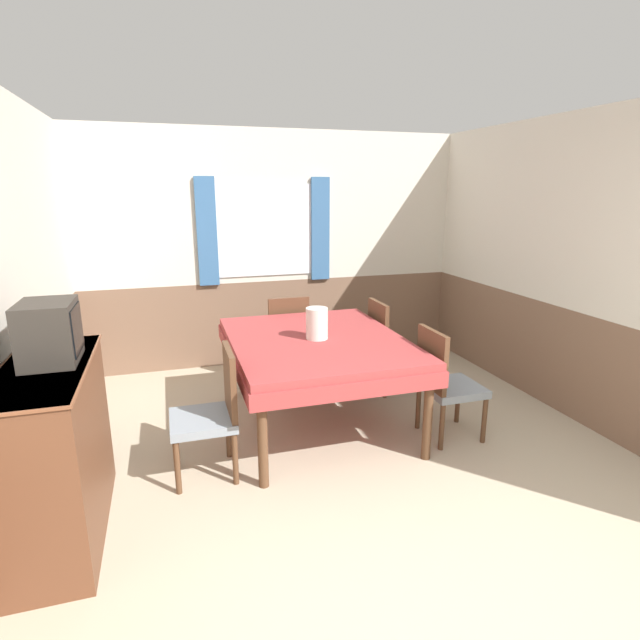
{
  "coord_description": "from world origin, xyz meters",
  "views": [
    {
      "loc": [
        -1.2,
        -1.33,
        1.97
      ],
      "look_at": [
        -0.03,
        2.46,
        0.92
      ],
      "focal_mm": 28.0,
      "sensor_mm": 36.0,
      "label": 1
    }
  ],
  "objects_px": {
    "tv": "(49,332)",
    "vase": "(317,323)",
    "sideboard": "(56,452)",
    "chair_right_far": "(389,343)",
    "chair_left_near": "(213,410)",
    "chair_right_near": "(445,381)",
    "dining_table": "(316,349)",
    "chair_head_window": "(286,335)"
  },
  "relations": [
    {
      "from": "chair_right_far",
      "to": "chair_head_window",
      "type": "distance_m",
      "value": 1.08
    },
    {
      "from": "chair_right_near",
      "to": "vase",
      "type": "height_order",
      "value": "vase"
    },
    {
      "from": "chair_right_near",
      "to": "tv",
      "type": "height_order",
      "value": "tv"
    },
    {
      "from": "chair_right_far",
      "to": "chair_right_near",
      "type": "relative_size",
      "value": 1.0
    },
    {
      "from": "chair_left_near",
      "to": "chair_right_near",
      "type": "distance_m",
      "value": 1.82
    },
    {
      "from": "sideboard",
      "to": "chair_right_far",
      "type": "bearing_deg",
      "value": 27.81
    },
    {
      "from": "tv",
      "to": "vase",
      "type": "xyz_separation_m",
      "value": [
        1.78,
        0.82,
        -0.3
      ]
    },
    {
      "from": "sideboard",
      "to": "tv",
      "type": "distance_m",
      "value": 0.69
    },
    {
      "from": "chair_left_near",
      "to": "tv",
      "type": "relative_size",
      "value": 2.5
    },
    {
      "from": "chair_right_far",
      "to": "dining_table",
      "type": "bearing_deg",
      "value": -60.1
    },
    {
      "from": "tv",
      "to": "sideboard",
      "type": "bearing_deg",
      "value": -115.59
    },
    {
      "from": "chair_left_near",
      "to": "sideboard",
      "type": "relative_size",
      "value": 0.77
    },
    {
      "from": "chair_right_far",
      "to": "vase",
      "type": "relative_size",
      "value": 3.54
    },
    {
      "from": "chair_right_far",
      "to": "vase",
      "type": "distance_m",
      "value": 1.14
    },
    {
      "from": "chair_right_far",
      "to": "sideboard",
      "type": "bearing_deg",
      "value": -62.19
    },
    {
      "from": "sideboard",
      "to": "tv",
      "type": "height_order",
      "value": "tv"
    },
    {
      "from": "chair_right_near",
      "to": "tv",
      "type": "bearing_deg",
      "value": -83.3
    },
    {
      "from": "chair_left_near",
      "to": "dining_table",
      "type": "bearing_deg",
      "value": -60.1
    },
    {
      "from": "chair_right_far",
      "to": "chair_head_window",
      "type": "height_order",
      "value": "same"
    },
    {
      "from": "dining_table",
      "to": "chair_head_window",
      "type": "relative_size",
      "value": 1.95
    },
    {
      "from": "dining_table",
      "to": "chair_left_near",
      "type": "distance_m",
      "value": 1.07
    },
    {
      "from": "tv",
      "to": "vase",
      "type": "bearing_deg",
      "value": 24.74
    },
    {
      "from": "chair_left_near",
      "to": "chair_right_near",
      "type": "xyz_separation_m",
      "value": [
        1.82,
        0.0,
        0.0
      ]
    },
    {
      "from": "chair_right_far",
      "to": "tv",
      "type": "bearing_deg",
      "value": -63.14
    },
    {
      "from": "chair_left_near",
      "to": "vase",
      "type": "height_order",
      "value": "vase"
    },
    {
      "from": "dining_table",
      "to": "chair_right_far",
      "type": "bearing_deg",
      "value": 29.9
    },
    {
      "from": "chair_right_far",
      "to": "chair_left_near",
      "type": "height_order",
      "value": "same"
    },
    {
      "from": "sideboard",
      "to": "dining_table",
      "type": "bearing_deg",
      "value": 26.73
    },
    {
      "from": "chair_head_window",
      "to": "chair_right_far",
      "type": "bearing_deg",
      "value": -31.96
    },
    {
      "from": "chair_head_window",
      "to": "tv",
      "type": "xyz_separation_m",
      "value": [
        -1.78,
        -1.93,
        0.72
      ]
    },
    {
      "from": "chair_right_far",
      "to": "chair_left_near",
      "type": "relative_size",
      "value": 1.0
    },
    {
      "from": "chair_head_window",
      "to": "tv",
      "type": "distance_m",
      "value": 2.73
    },
    {
      "from": "chair_left_near",
      "to": "sideboard",
      "type": "bearing_deg",
      "value": 113.36
    },
    {
      "from": "dining_table",
      "to": "vase",
      "type": "bearing_deg",
      "value": -96.56
    },
    {
      "from": "tv",
      "to": "dining_table",
      "type": "bearing_deg",
      "value": 25.24
    },
    {
      "from": "tv",
      "to": "chair_head_window",
      "type": "bearing_deg",
      "value": 47.31
    },
    {
      "from": "dining_table",
      "to": "chair_left_near",
      "type": "height_order",
      "value": "chair_left_near"
    },
    {
      "from": "chair_right_near",
      "to": "chair_head_window",
      "type": "relative_size",
      "value": 1.0
    },
    {
      "from": "chair_head_window",
      "to": "tv",
      "type": "height_order",
      "value": "tv"
    },
    {
      "from": "sideboard",
      "to": "tv",
      "type": "xyz_separation_m",
      "value": [
        0.04,
        0.08,
        0.68
      ]
    },
    {
      "from": "chair_head_window",
      "to": "chair_left_near",
      "type": "bearing_deg",
      "value": -119.41
    },
    {
      "from": "chair_left_near",
      "to": "tv",
      "type": "height_order",
      "value": "tv"
    }
  ]
}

